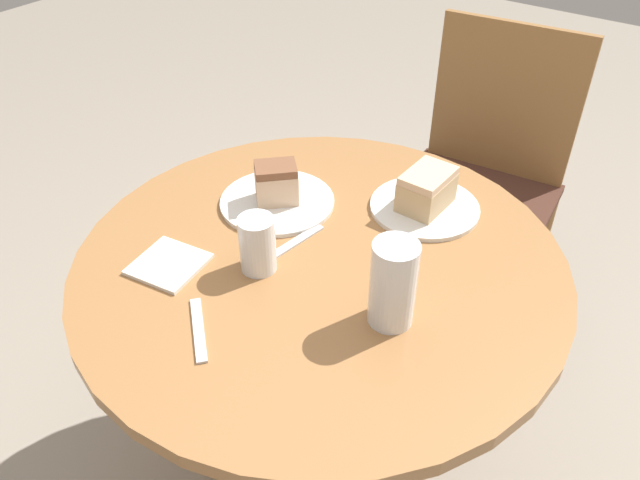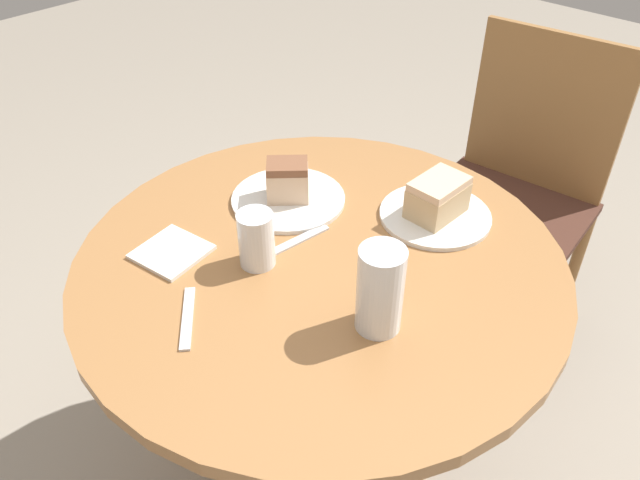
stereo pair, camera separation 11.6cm
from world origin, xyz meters
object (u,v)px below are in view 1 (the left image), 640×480
Objects in this scene: glass_lemonade at (393,289)px; plate_near at (277,202)px; plate_far at (425,207)px; cake_slice_near at (276,183)px; cake_slice_far at (427,189)px; chair at (481,176)px; glass_water at (258,247)px.

plate_near is at bearing 157.13° from glass_lemonade.
plate_far is 0.32m from cake_slice_near.
cake_slice_near is at bearing -148.11° from cake_slice_far.
chair is 5.64× the size of glass_lemonade.
cake_slice_near is at bearing 157.13° from glass_lemonade.
glass_lemonade reaches higher than glass_water.
plate_far is 1.92× the size of cake_slice_far.
cake_slice_far reaches higher than plate_far.
glass_water reaches higher than cake_slice_near.
chair reaches higher than glass_water.
glass_water is at bearing -114.93° from plate_far.
glass_water reaches higher than plate_far.
plate_far is 2.14× the size of cake_slice_near.
plate_far is at bearing 108.17° from glass_lemonade.
cake_slice_far is 1.08× the size of glass_water.
cake_slice_near is 0.40m from glass_lemonade.
glass_lemonade is at bearing 5.73° from glass_water.
cake_slice_near is 0.96× the size of glass_water.
plate_near and plate_far have the same top height.
cake_slice_near is at bearing 180.00° from plate_near.
glass_lemonade is at bearing -83.30° from chair.
plate_far is at bearing 31.89° from cake_slice_near.
cake_slice_far is at bearing -86.62° from chair.
cake_slice_near reaches higher than plate_near.
plate_far is 0.39m from glass_water.
cake_slice_far is (0.26, 0.16, 0.05)m from plate_near.
glass_lemonade reaches higher than plate_far.
plate_far is 1.44× the size of glass_lemonade.
cake_slice_far reaches higher than plate_near.
plate_near is 0.05m from cake_slice_near.
glass_lemonade is 1.43× the size of glass_water.
plate_far is at bearing 31.89° from plate_near.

